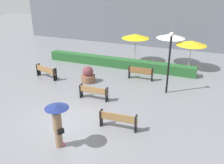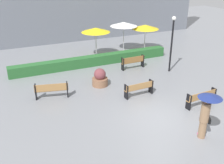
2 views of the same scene
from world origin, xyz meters
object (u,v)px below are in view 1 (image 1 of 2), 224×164
object	(u,v)px
bench_far_left	(46,71)
patio_umbrella_yellow	(136,36)
bench_mid_center	(93,92)
planter_pot	(88,75)
pedestrian_with_umbrella	(57,119)
lamp_post	(169,57)
patio_umbrella_white	(171,36)
bench_near_right	(118,119)
patio_umbrella_yellow_far	(192,43)
bench_back_row	(141,72)

from	to	relation	value
bench_far_left	patio_umbrella_yellow	world-z (taller)	patio_umbrella_yellow
bench_mid_center	planter_pot	size ratio (longest dim) A/B	1.60
pedestrian_with_umbrella	planter_pot	xyz separation A→B (m)	(-2.05, 6.91, -0.89)
pedestrian_with_umbrella	lamp_post	bearing A→B (deg)	64.87
planter_pot	patio_umbrella_white	world-z (taller)	patio_umbrella_white
bench_far_left	bench_near_right	world-z (taller)	bench_far_left
bench_mid_center	patio_umbrella_yellow_far	size ratio (longest dim) A/B	0.78
bench_back_row	patio_umbrella_white	xyz separation A→B (m)	(1.29, 4.13, 1.81)
pedestrian_with_umbrella	patio_umbrella_yellow_far	bearing A→B (deg)	70.71
bench_near_right	patio_umbrella_white	world-z (taller)	patio_umbrella_white
planter_pot	patio_umbrella_white	xyz separation A→B (m)	(4.57, 5.86, 1.89)
bench_back_row	bench_mid_center	world-z (taller)	bench_back_row
pedestrian_with_umbrella	planter_pot	bearing A→B (deg)	106.51
bench_far_left	bench_near_right	bearing A→B (deg)	-30.84
lamp_post	patio_umbrella_yellow_far	size ratio (longest dim) A/B	1.68
bench_back_row	planter_pot	size ratio (longest dim) A/B	1.59
patio_umbrella_yellow	bench_far_left	bearing A→B (deg)	-130.53
bench_near_right	lamp_post	bearing A→B (deg)	73.33
planter_pot	patio_umbrella_white	size ratio (longest dim) A/B	0.44
bench_mid_center	patio_umbrella_yellow_far	world-z (taller)	patio_umbrella_yellow_far
pedestrian_with_umbrella	patio_umbrella_yellow	size ratio (longest dim) A/B	0.87
bench_mid_center	pedestrian_with_umbrella	distance (m)	4.74
bench_far_left	bench_back_row	world-z (taller)	bench_back_row
bench_near_right	bench_far_left	bearing A→B (deg)	149.16
bench_far_left	lamp_post	size ratio (longest dim) A/B	0.48
patio_umbrella_white	patio_umbrella_yellow	bearing A→B (deg)	-168.00
pedestrian_with_umbrella	bench_back_row	bearing A→B (deg)	81.90
planter_pot	patio_umbrella_yellow_far	world-z (taller)	patio_umbrella_yellow_far
bench_back_row	pedestrian_with_umbrella	distance (m)	8.77
bench_back_row	lamp_post	world-z (taller)	lamp_post
bench_mid_center	patio_umbrella_yellow	distance (m)	7.77
patio_umbrella_yellow_far	planter_pot	bearing A→B (deg)	-140.60
planter_pot	patio_umbrella_yellow_far	distance (m)	8.28
bench_back_row	patio_umbrella_white	size ratio (longest dim) A/B	0.70
planter_pot	patio_umbrella_yellow_far	size ratio (longest dim) A/B	0.49
bench_far_left	lamp_post	distance (m)	8.74
planter_pot	lamp_post	distance (m)	5.72
bench_back_row	patio_umbrella_white	world-z (taller)	patio_umbrella_white
bench_near_right	patio_umbrella_white	bearing A→B (deg)	86.51
bench_near_right	patio_umbrella_yellow_far	size ratio (longest dim) A/B	0.82
pedestrian_with_umbrella	patio_umbrella_yellow_far	xyz separation A→B (m)	(4.22, 12.07, 0.75)
bench_far_left	bench_mid_center	bearing A→B (deg)	-21.38
pedestrian_with_umbrella	planter_pot	world-z (taller)	pedestrian_with_umbrella
bench_back_row	patio_umbrella_yellow	world-z (taller)	patio_umbrella_yellow
bench_far_left	patio_umbrella_yellow	xyz separation A→B (m)	(4.92, 5.76, 1.71)
lamp_post	patio_umbrella_yellow_far	xyz separation A→B (m)	(0.88, 4.93, -0.25)
patio_umbrella_yellow	bench_mid_center	bearing A→B (deg)	-92.36
planter_pot	bench_back_row	bearing A→B (deg)	27.80
bench_mid_center	patio_umbrella_white	size ratio (longest dim) A/B	0.70
lamp_post	patio_umbrella_yellow_far	bearing A→B (deg)	79.93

